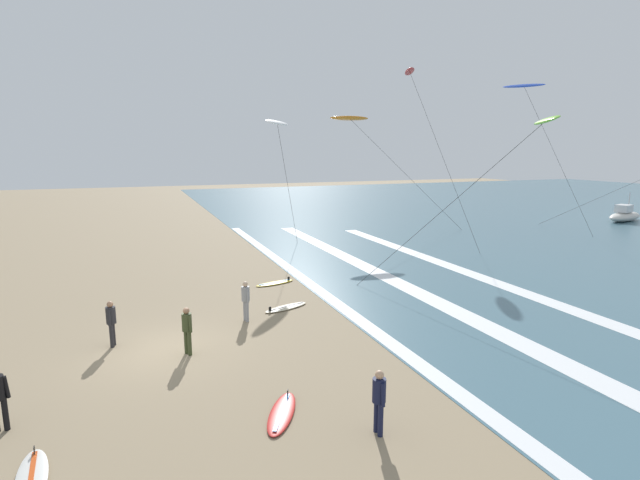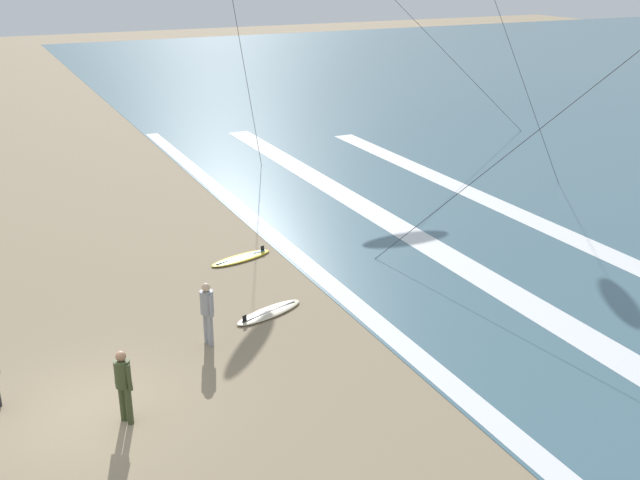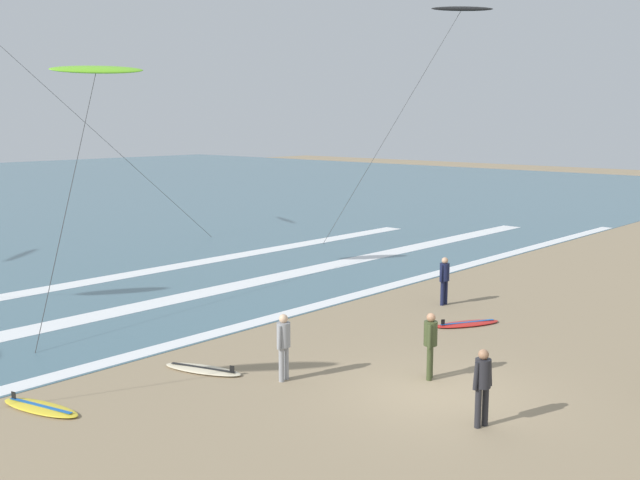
# 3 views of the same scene
# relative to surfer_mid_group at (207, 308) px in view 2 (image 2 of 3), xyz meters

# --- Properties ---
(ground_plane) EXTENTS (160.00, 160.00, 0.00)m
(ground_plane) POSITION_rel_surfer_mid_group_xyz_m (1.72, -3.13, -0.96)
(ground_plane) COLOR #937F60
(wave_foam_shoreline) EXTENTS (53.01, 0.61, 0.01)m
(wave_foam_shoreline) POSITION_rel_surfer_mid_group_xyz_m (3.55, 4.18, -0.94)
(wave_foam_shoreline) COLOR white
(wave_foam_shoreline) RESTS_ON ocean_surface
(wave_foam_mid_break) EXTENTS (48.20, 1.08, 0.01)m
(wave_foam_mid_break) POSITION_rel_surfer_mid_group_xyz_m (2.68, 8.38, -0.94)
(wave_foam_mid_break) COLOR white
(wave_foam_mid_break) RESTS_ON ocean_surface
(surfer_mid_group) EXTENTS (0.51, 0.32, 1.60)m
(surfer_mid_group) POSITION_rel_surfer_mid_group_xyz_m (0.00, 0.00, 0.00)
(surfer_mid_group) COLOR gray
(surfer_mid_group) RESTS_ON ground
(surfer_left_near) EXTENTS (0.49, 0.32, 1.60)m
(surfer_left_near) POSITION_rel_surfer_mid_group_xyz_m (2.40, -2.47, 0.00)
(surfer_left_near) COLOR #384223
(surfer_left_near) RESTS_ON ground
(surfboard_near_water) EXTENTS (1.25, 2.18, 0.25)m
(surfboard_near_water) POSITION_rel_surfer_mid_group_xyz_m (-0.89, 1.91, -0.91)
(surfboard_near_water) COLOR beige
(surfboard_near_water) RESTS_ON ground
(surfboard_right_spare) EXTENTS (1.10, 2.18, 0.25)m
(surfboard_right_spare) POSITION_rel_surfer_mid_group_xyz_m (-4.74, 2.52, -0.91)
(surfboard_right_spare) COLOR yellow
(surfboard_right_spare) RESTS_ON ground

